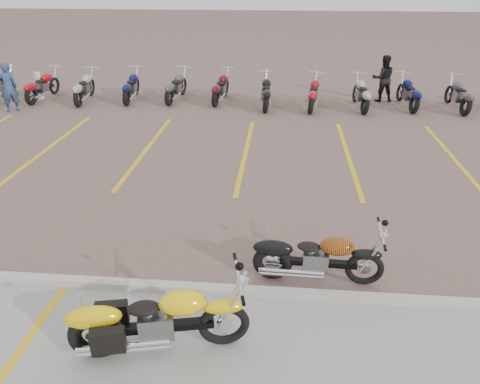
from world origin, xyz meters
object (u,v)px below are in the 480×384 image
object	(u,v)px
flame_cruiser	(315,259)
person_b	(383,78)
person_a	(8,87)
bollard	(39,86)
yellow_cruiser	(156,322)

from	to	relation	value
flame_cruiser	person_b	distance (m)	11.74
person_a	bollard	world-z (taller)	person_a
flame_cruiser	person_a	world-z (taller)	person_a
flame_cruiser	person_b	world-z (taller)	person_b
yellow_cruiser	person_b	world-z (taller)	person_b
person_a	person_b	world-z (taller)	person_b
yellow_cruiser	person_a	size ratio (longest dim) A/B	1.36
flame_cruiser	person_a	size ratio (longest dim) A/B	1.22
person_a	yellow_cruiser	bearing A→B (deg)	83.89
person_a	person_b	xyz separation A→B (m)	(12.82, 2.56, 0.00)
person_b	flame_cruiser	bearing A→B (deg)	71.31
yellow_cruiser	person_a	xyz separation A→B (m)	(-7.75, 10.45, 0.36)
yellow_cruiser	person_b	bearing A→B (deg)	56.27
flame_cruiser	person_b	xyz separation A→B (m)	(3.01, 11.34, 0.42)
yellow_cruiser	person_b	distance (m)	13.97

